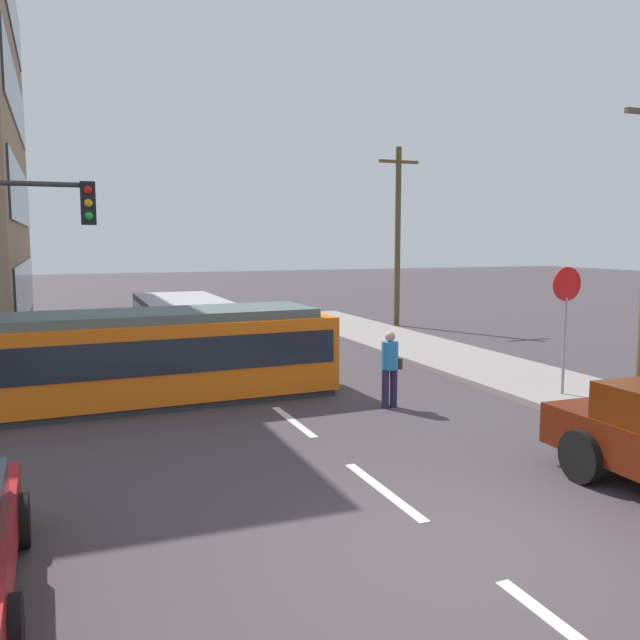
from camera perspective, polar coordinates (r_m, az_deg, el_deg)
name	(u,v)px	position (r m, az deg, el deg)	size (l,w,h in m)	color
ground_plane	(242,382)	(17.30, -6.65, -5.29)	(120.00, 120.00, 0.00)	#41393D
sidewalk_curb_right	(564,390)	(16.97, 20.07, -5.66)	(3.20, 36.00, 0.14)	gray
lane_stripe_1	(383,490)	(10.06, 5.40, -14.23)	(0.16, 2.40, 0.01)	silver
lane_stripe_2	(293,421)	(13.57, -2.30, -8.61)	(0.16, 2.40, 0.01)	silver
lane_stripe_3	(204,353)	(21.90, -9.85, -2.77)	(0.16, 2.40, 0.01)	silver
lane_stripe_4	(174,330)	(27.74, -12.34, -0.81)	(0.16, 2.40, 0.01)	silver
streetcar_tram	(158,354)	(15.52, -13.59, -2.86)	(7.95, 2.87, 2.04)	orange
city_bus	(182,322)	(21.88, -11.67, -0.13)	(2.59, 5.58, 1.77)	#A9A6A8
pedestrian_crossing	(390,365)	(14.52, 5.98, -3.81)	(0.51, 0.36, 1.67)	#251F41
parked_sedan_mid	(29,353)	(19.39, -23.53, -2.63)	(2.11, 4.16, 1.19)	silver
stop_sign	(566,304)	(15.97, 20.21, 1.30)	(0.76, 0.07, 2.88)	gray
traffic_light_mast	(21,251)	(14.07, -24.09, 5.36)	(2.39, 0.33, 4.88)	#333333
utility_pole_mid	(398,233)	(28.43, 6.63, 7.34)	(1.80, 0.24, 7.43)	brown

